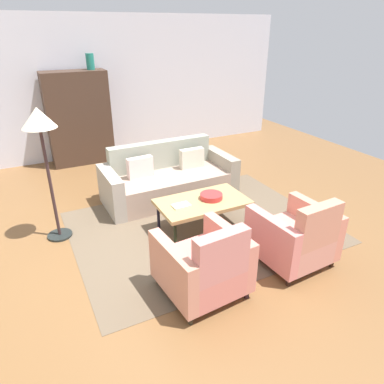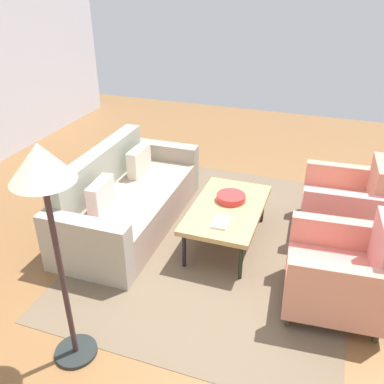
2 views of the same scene
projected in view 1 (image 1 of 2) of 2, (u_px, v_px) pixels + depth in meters
name	position (u px, v px, depth m)	size (l,w,h in m)	color
ground_plane	(169.00, 241.00, 4.60)	(10.53, 10.53, 0.00)	brown
wall_back	(91.00, 89.00, 7.16)	(8.77, 0.12, 2.80)	silver
area_rug	(200.00, 227.00, 4.92)	(3.40, 2.60, 0.01)	brown
couch	(168.00, 180.00, 5.72)	(2.11, 0.93, 0.86)	gray
coffee_table	(202.00, 203.00, 4.71)	(1.20, 0.70, 0.44)	black
armchair_left	(205.00, 267.00, 3.55)	(0.86, 0.86, 0.88)	#382C1D
armchair_right	(296.00, 238.00, 4.04)	(0.84, 0.84, 0.88)	#3A2513
fruit_bowl	(211.00, 196.00, 4.74)	(0.31, 0.31, 0.07)	#B32C2B
book_stack	(181.00, 206.00, 4.54)	(0.23, 0.15, 0.02)	beige
cabinet	(79.00, 118.00, 6.95)	(1.20, 0.51, 1.80)	#3F2C21
vase_tall	(90.00, 62.00, 6.64)	(0.15, 0.15, 0.29)	#1E7565
floor_lamp	(40.00, 131.00, 4.10)	(0.40, 0.40, 1.72)	black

